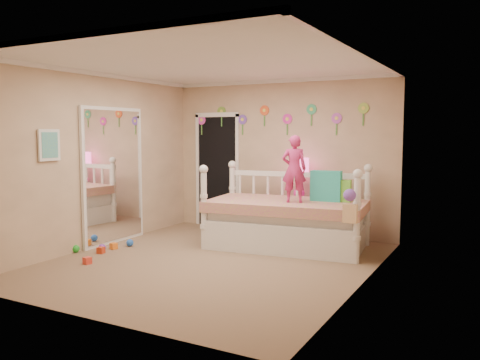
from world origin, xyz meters
The scene contains 18 objects.
floor centered at (0.00, 0.00, 0.00)m, with size 4.00×4.50×0.01m, color #7F684C.
ceiling centered at (0.00, 0.00, 2.60)m, with size 4.00×4.50×0.01m, color white.
back_wall centered at (0.00, 2.25, 1.30)m, with size 4.00×0.01×2.60m, color tan.
left_wall centered at (-2.00, 0.00, 1.30)m, with size 0.01×4.50×2.60m, color tan.
right_wall centered at (2.00, 0.00, 1.30)m, with size 0.01×4.50×2.60m, color tan.
crown_molding centered at (0.00, 0.00, 2.57)m, with size 4.00×4.50×0.06m, color white, non-canonical shape.
daybed centered at (0.54, 1.26, 0.63)m, with size 2.34×1.26×1.27m, color white, non-canonical shape.
pillow_turquoise centered at (1.07, 1.48, 0.93)m, with size 0.45×0.16×0.45m, color #26C2B7.
pillow_lime centered at (1.26, 1.52, 0.87)m, with size 0.34×0.12×0.32m, color #72D842.
child centered at (0.70, 1.13, 1.19)m, with size 0.35×0.23×0.97m, color #CF2F76.
nightstand centered at (0.45, 1.98, 0.32)m, with size 0.38×0.29×0.64m, color white.
table_lamp centered at (0.45, 1.98, 1.08)m, with size 0.30×0.30×0.67m.
closet_doorway centered at (-1.25, 2.23, 1.03)m, with size 0.90×0.04×2.07m, color black.
flower_decals centered at (-0.09, 2.24, 1.94)m, with size 3.40×0.02×0.50m, color #B2668C, non-canonical shape.
mirror_closet centered at (-1.96, 0.30, 1.05)m, with size 0.07×1.30×2.10m, color white.
wall_picture centered at (-1.97, -0.90, 1.55)m, with size 0.05×0.34×0.42m, color white.
hanging_bag centered at (1.65, 0.64, 0.77)m, with size 0.20×0.16×0.36m, color beige, non-canonical shape.
toy_scatter centered at (-1.71, -0.38, 0.06)m, with size 0.80×1.30×0.11m, color #996666, non-canonical shape.
Camera 1 is at (3.37, -5.51, 1.73)m, focal length 37.13 mm.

